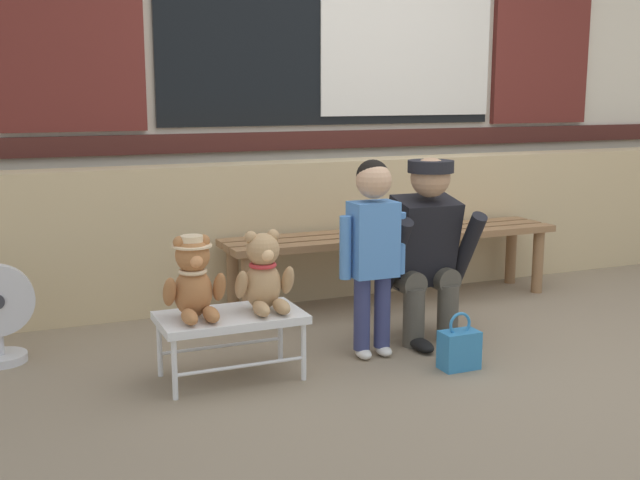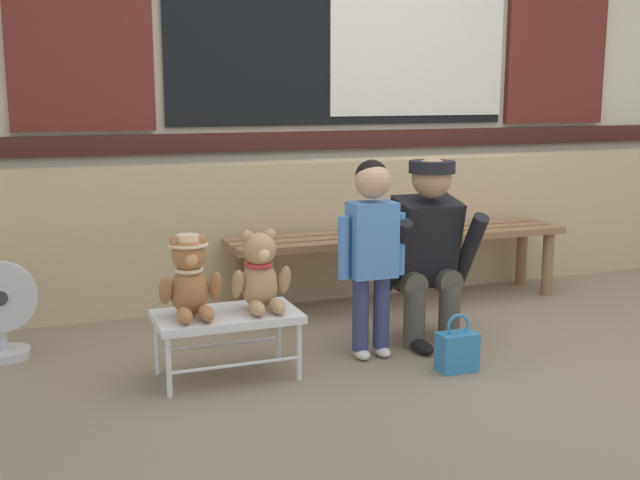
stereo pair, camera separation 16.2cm
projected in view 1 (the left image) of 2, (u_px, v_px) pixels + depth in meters
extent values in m
plane|color=#84725B|center=(487.00, 356.00, 3.84)|extent=(60.00, 60.00, 0.00)
cube|color=tan|center=(360.00, 225.00, 5.05)|extent=(6.69, 0.25, 0.85)
cube|color=beige|center=(328.00, 31.00, 5.30)|extent=(6.82, 0.20, 3.34)
cube|color=#471E19|center=(335.00, 140.00, 5.32)|extent=(6.28, 0.04, 0.12)
cube|color=black|center=(335.00, 17.00, 5.18)|extent=(2.40, 0.03, 1.40)
cube|color=silver|center=(409.00, 20.00, 5.37)|extent=(1.31, 0.02, 1.29)
cube|color=maroon|center=(68.00, 6.00, 4.52)|extent=(0.84, 0.05, 1.43)
cube|color=maroon|center=(543.00, 25.00, 5.82)|extent=(0.84, 0.05, 1.43)
cube|color=#8E6642|center=(405.00, 239.00, 4.61)|extent=(2.10, 0.11, 0.04)
cube|color=#8E6642|center=(394.00, 235.00, 4.74)|extent=(2.10, 0.11, 0.04)
cube|color=#8E6642|center=(383.00, 231.00, 4.87)|extent=(2.10, 0.11, 0.04)
cylinder|color=#8E6642|center=(248.00, 292.00, 4.28)|extent=(0.07, 0.07, 0.40)
cylinder|color=#8E6642|center=(233.00, 280.00, 4.54)|extent=(0.07, 0.07, 0.40)
cylinder|color=#8E6642|center=(538.00, 262.00, 5.03)|extent=(0.07, 0.07, 0.40)
cylinder|color=#8E6642|center=(511.00, 254.00, 5.28)|extent=(0.07, 0.07, 0.40)
cube|color=silver|center=(230.00, 318.00, 3.50)|extent=(0.64, 0.36, 0.04)
cylinder|color=silver|center=(175.00, 369.00, 3.28)|extent=(0.02, 0.02, 0.26)
cylinder|color=silver|center=(160.00, 348.00, 3.55)|extent=(0.02, 0.02, 0.26)
cylinder|color=silver|center=(304.00, 352.00, 3.51)|extent=(0.02, 0.02, 0.26)
cylinder|color=silver|center=(280.00, 333.00, 3.78)|extent=(0.02, 0.02, 0.26)
cylinder|color=silver|center=(241.00, 366.00, 3.40)|extent=(0.58, 0.02, 0.02)
cylinder|color=silver|center=(222.00, 346.00, 3.67)|extent=(0.58, 0.02, 0.02)
ellipsoid|color=#A86B3D|center=(193.00, 292.00, 3.44)|extent=(0.17, 0.14, 0.22)
sphere|color=#A86B3D|center=(193.00, 255.00, 3.40)|extent=(0.15, 0.15, 0.15)
sphere|color=#E1955B|center=(196.00, 261.00, 3.35)|extent=(0.06, 0.06, 0.06)
sphere|color=#A86B3D|center=(180.00, 243.00, 3.37)|extent=(0.06, 0.06, 0.06)
ellipsoid|color=#A86B3D|center=(169.00, 292.00, 3.36)|extent=(0.06, 0.11, 0.16)
ellipsoid|color=#A86B3D|center=(190.00, 317.00, 3.33)|extent=(0.06, 0.15, 0.06)
sphere|color=#A86B3D|center=(203.00, 241.00, 3.41)|extent=(0.06, 0.06, 0.06)
ellipsoid|color=#A86B3D|center=(219.00, 287.00, 3.45)|extent=(0.06, 0.11, 0.16)
ellipsoid|color=#A86B3D|center=(211.00, 314.00, 3.36)|extent=(0.06, 0.15, 0.06)
torus|color=beige|center=(193.00, 271.00, 3.41)|extent=(0.13, 0.13, 0.02)
cylinder|color=beige|center=(192.00, 246.00, 3.39)|extent=(0.17, 0.17, 0.01)
cylinder|color=beige|center=(192.00, 241.00, 3.39)|extent=(0.10, 0.10, 0.04)
ellipsoid|color=tan|center=(263.00, 285.00, 3.56)|extent=(0.17, 0.14, 0.22)
sphere|color=tan|center=(263.00, 250.00, 3.52)|extent=(0.15, 0.15, 0.15)
sphere|color=#F4C188|center=(267.00, 255.00, 3.47)|extent=(0.06, 0.06, 0.06)
sphere|color=tan|center=(251.00, 237.00, 3.50)|extent=(0.06, 0.06, 0.06)
ellipsoid|color=tan|center=(241.00, 285.00, 3.49)|extent=(0.06, 0.11, 0.16)
ellipsoid|color=tan|center=(261.00, 309.00, 3.45)|extent=(0.06, 0.15, 0.06)
sphere|color=tan|center=(273.00, 236.00, 3.54)|extent=(0.06, 0.06, 0.06)
ellipsoid|color=tan|center=(288.00, 280.00, 3.57)|extent=(0.06, 0.11, 0.16)
ellipsoid|color=tan|center=(281.00, 307.00, 3.49)|extent=(0.06, 0.15, 0.06)
torus|color=red|center=(263.00, 265.00, 3.54)|extent=(0.13, 0.13, 0.02)
cylinder|color=navy|center=(362.00, 313.00, 3.79)|extent=(0.08, 0.08, 0.36)
ellipsoid|color=silver|center=(363.00, 353.00, 3.81)|extent=(0.07, 0.12, 0.05)
cylinder|color=navy|center=(382.00, 311.00, 3.83)|extent=(0.08, 0.08, 0.36)
ellipsoid|color=silver|center=(384.00, 350.00, 3.85)|extent=(0.07, 0.12, 0.05)
cube|color=#4C84CC|center=(373.00, 239.00, 3.75)|extent=(0.22, 0.15, 0.36)
cylinder|color=#4C84CC|center=(345.00, 248.00, 3.70)|extent=(0.06, 0.06, 0.30)
cylinder|color=#4C84CC|center=(400.00, 243.00, 3.81)|extent=(0.06, 0.06, 0.30)
sphere|color=tan|center=(374.00, 181.00, 3.69)|extent=(0.17, 0.17, 0.17)
sphere|color=black|center=(373.00, 176.00, 3.70)|extent=(0.16, 0.16, 0.16)
cylinder|color=#4C473D|center=(414.00, 317.00, 3.97)|extent=(0.11, 0.11, 0.30)
cylinder|color=#4C473D|center=(401.00, 279.00, 4.07)|extent=(0.13, 0.32, 0.13)
ellipsoid|color=black|center=(421.00, 345.00, 3.92)|extent=(0.09, 0.20, 0.06)
cylinder|color=#4C473D|center=(448.00, 313.00, 4.05)|extent=(0.11, 0.11, 0.30)
cylinder|color=#4C473D|center=(434.00, 275.00, 4.15)|extent=(0.13, 0.32, 0.13)
ellipsoid|color=black|center=(456.00, 340.00, 4.00)|extent=(0.09, 0.20, 0.06)
cube|color=black|center=(422.00, 240.00, 4.04)|extent=(0.32, 0.30, 0.47)
cylinder|color=black|center=(395.00, 255.00, 3.88)|extent=(0.08, 0.28, 0.40)
cylinder|color=black|center=(467.00, 248.00, 4.04)|extent=(0.08, 0.28, 0.40)
sphere|color=tan|center=(430.00, 177.00, 3.92)|extent=(0.20, 0.20, 0.20)
cylinder|color=black|center=(431.00, 166.00, 3.91)|extent=(0.23, 0.23, 0.06)
cube|color=brown|center=(443.00, 260.00, 4.22)|extent=(0.10, 0.22, 0.16)
cube|color=teal|center=(459.00, 350.00, 3.66)|extent=(0.18, 0.11, 0.18)
torus|color=teal|center=(460.00, 324.00, 3.64)|extent=(0.11, 0.01, 0.11)
cylinder|color=silver|center=(1.00, 358.00, 3.76)|extent=(0.24, 0.24, 0.04)
cylinder|color=silver|center=(0.00, 344.00, 3.74)|extent=(0.04, 0.04, 0.10)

